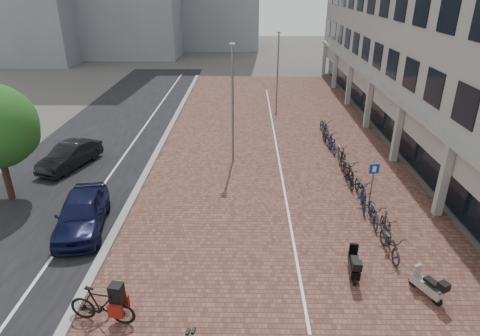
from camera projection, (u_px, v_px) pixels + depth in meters
name	position (u px, v px, depth m)	size (l,w,h in m)	color
ground	(237.00, 269.00, 14.81)	(140.00, 140.00, 0.00)	#474442
plaza_brick	(273.00, 147.00, 25.70)	(14.50, 42.00, 0.04)	brown
street_asphalt	(99.00, 146.00, 25.86)	(8.00, 50.00, 0.03)	black
curb	(161.00, 146.00, 25.77)	(0.35, 42.00, 0.14)	gray
lane_line	(131.00, 146.00, 25.82)	(0.12, 44.00, 0.00)	white
parking_line	(277.00, 147.00, 25.68)	(0.10, 30.00, 0.00)	white
office_building	(449.00, 0.00, 25.68)	(8.40, 40.00, 15.00)	#989893
car_navy	(82.00, 213.00, 16.96)	(1.81, 4.51, 1.54)	black
car_dark	(70.00, 156.00, 22.75)	(1.41, 4.05, 1.33)	black
hero_bike	(102.00, 304.00, 12.29)	(2.17, 0.92, 1.48)	black
shoes	(191.00, 332.00, 12.11)	(0.31, 0.26, 0.08)	black
scooter_front	(427.00, 284.00, 13.38)	(0.43, 1.38, 0.95)	#B5B5BB
scooter_mid	(354.00, 263.00, 14.33)	(0.45, 1.45, 1.00)	black
parking_sign	(373.00, 179.00, 18.36)	(0.45, 0.12, 2.16)	slate
lamp_near	(233.00, 106.00, 22.39)	(0.12, 0.12, 6.53)	slate
lamp_far	(278.00, 68.00, 34.21)	(0.12, 0.12, 5.77)	gray
bike_row	(347.00, 167.00, 21.70)	(1.26, 15.82, 1.05)	#212227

